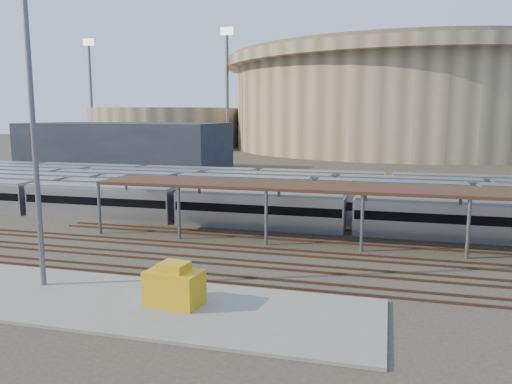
{
  "coord_description": "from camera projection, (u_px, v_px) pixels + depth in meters",
  "views": [
    {
      "loc": [
        19.66,
        -41.91,
        11.86
      ],
      "look_at": [
        5.35,
        12.0,
        3.14
      ],
      "focal_mm": 35.0,
      "sensor_mm": 36.0,
      "label": 1
    }
  ],
  "objects": [
    {
      "name": "empty_tracks",
      "position": [
        143.0,
        255.0,
        42.05
      ],
      "size": [
        170.0,
        9.62,
        0.18
      ],
      "color": "#4C3323",
      "rests_on": "ground"
    },
    {
      "name": "service_building",
      "position": [
        126.0,
        146.0,
        107.45
      ],
      "size": [
        42.0,
        20.0,
        10.0
      ],
      "primitive_type": "cube",
      "color": "#1E232D",
      "rests_on": "ground"
    },
    {
      "name": "yellow_equipment",
      "position": [
        174.0,
        287.0,
        30.82
      ],
      "size": [
        3.64,
        2.55,
        2.12
      ],
      "primitive_type": "cube",
      "rotation": [
        0.0,
        0.0,
        -0.13
      ],
      "color": "#C49812",
      "rests_on": "apron"
    },
    {
      "name": "inspection_shed",
      "position": [
        414.0,
        192.0,
        44.31
      ],
      "size": [
        60.3,
        6.0,
        5.3
      ],
      "color": "#5D5C61",
      "rests_on": "ground"
    },
    {
      "name": "ground",
      "position": [
        168.0,
        242.0,
        46.84
      ],
      "size": [
        420.0,
        420.0,
        0.0
      ],
      "primitive_type": "plane",
      "color": "#383026",
      "rests_on": "ground"
    },
    {
      "name": "floodlight_1",
      "position": [
        91.0,
        89.0,
        179.77
      ],
      "size": [
        4.0,
        1.0,
        38.4
      ],
      "color": "#5D5C61",
      "rests_on": "ground"
    },
    {
      "name": "floodlight_0",
      "position": [
        227.0,
        86.0,
        156.29
      ],
      "size": [
        4.0,
        1.0,
        38.4
      ],
      "color": "#5D5C61",
      "rests_on": "ground"
    },
    {
      "name": "secondary_arena",
      "position": [
        168.0,
        127.0,
        185.1
      ],
      "size": [
        56.0,
        56.0,
        14.0
      ],
      "primitive_type": "cylinder",
      "color": "tan",
      "rests_on": "ground"
    },
    {
      "name": "yard_light_pole",
      "position": [
        32.0,
        116.0,
        32.7
      ],
      "size": [
        0.82,
        0.36,
        22.85
      ],
      "color": "#5D5C61",
      "rests_on": "apron"
    },
    {
      "name": "apron",
      "position": [
        6.0,
        290.0,
        33.76
      ],
      "size": [
        50.0,
        9.0,
        0.2
      ],
      "primitive_type": "cube",
      "color": "gray",
      "rests_on": "ground"
    },
    {
      "name": "floodlight_3",
      "position": [
        314.0,
        92.0,
        198.96
      ],
      "size": [
        4.0,
        1.0,
        38.4
      ],
      "color": "#5D5C61",
      "rests_on": "ground"
    },
    {
      "name": "stadium",
      "position": [
        406.0,
        101.0,
        171.64
      ],
      "size": [
        124.0,
        124.0,
        32.5
      ],
      "color": "tan",
      "rests_on": "ground"
    },
    {
      "name": "subway_trains",
      "position": [
        210.0,
        192.0,
        64.87
      ],
      "size": [
        121.36,
        23.9,
        3.6
      ],
      "color": "silver",
      "rests_on": "ground"
    }
  ]
}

